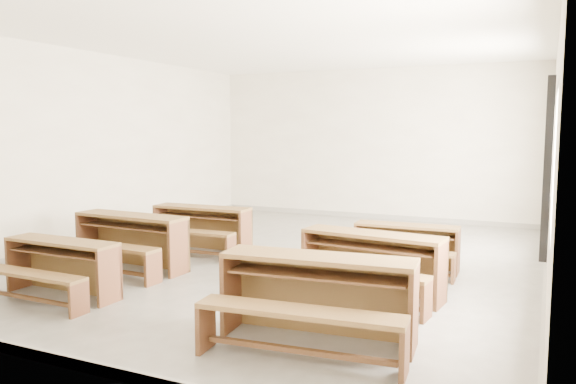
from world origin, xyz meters
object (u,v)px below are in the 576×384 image
at_px(desk_set_0, 59,264).
at_px(desk_set_2, 200,225).
at_px(desk_set_4, 370,260).
at_px(desk_set_3, 316,293).
at_px(desk_set_1, 129,238).
at_px(desk_set_5, 406,244).

distance_m(desk_set_0, desk_set_2, 2.71).
relative_size(desk_set_2, desk_set_4, 0.94).
xyz_separation_m(desk_set_0, desk_set_3, (3.19, -0.05, 0.08)).
bearing_deg(desk_set_4, desk_set_2, 164.85).
relative_size(desk_set_0, desk_set_4, 0.85).
height_order(desk_set_0, desk_set_3, desk_set_3).
distance_m(desk_set_0, desk_set_1, 1.35).
relative_size(desk_set_3, desk_set_5, 1.29).
relative_size(desk_set_0, desk_set_2, 0.91).
distance_m(desk_set_2, desk_set_3, 4.14).
xyz_separation_m(desk_set_4, desk_set_5, (0.09, 1.39, -0.07)).
height_order(desk_set_1, desk_set_5, desk_set_1).
relative_size(desk_set_4, desk_set_5, 1.21).
distance_m(desk_set_3, desk_set_4, 1.55).
distance_m(desk_set_1, desk_set_2, 1.39).
bearing_deg(desk_set_4, desk_set_3, -85.28).
relative_size(desk_set_0, desk_set_5, 1.03).
bearing_deg(desk_set_0, desk_set_5, 41.76).
xyz_separation_m(desk_set_2, desk_set_4, (3.12, -1.21, 0.02)).
height_order(desk_set_0, desk_set_1, desk_set_1).
bearing_deg(desk_set_4, desk_set_5, 92.58).
height_order(desk_set_4, desk_set_5, desk_set_4).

